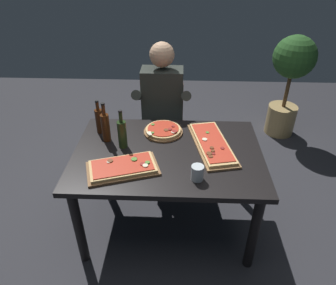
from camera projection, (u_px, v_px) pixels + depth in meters
The scene contains 12 objects.
ground_plane at pixel (168, 221), 2.72m from camera, with size 6.40×6.40×0.00m, color #2D2D33.
dining_table at pixel (168, 162), 2.37m from camera, with size 1.40×0.96×0.74m.
pizza_rectangular_front at pixel (123, 167), 2.13m from camera, with size 0.54×0.40×0.05m.
pizza_rectangular_left at pixel (212, 144), 2.37m from camera, with size 0.37×0.66×0.05m.
pizza_round_far at pixel (163, 130), 2.53m from camera, with size 0.32×0.32×0.05m.
wine_bottle_dark at pixel (106, 126), 2.38m from camera, with size 0.06×0.06×0.32m.
oil_bottle_amber at pixel (122, 133), 2.31m from camera, with size 0.07×0.07×0.31m.
vinegar_bottle_green at pixel (99, 120), 2.49m from camera, with size 0.06×0.06×0.28m.
tumbler_near_camera at pixel (197, 174), 2.03m from camera, with size 0.08×0.08×0.10m.
diner_chair at pixel (163, 124), 3.17m from camera, with size 0.44×0.44×0.87m.
seated_diner at pixel (162, 106), 2.93m from camera, with size 0.53×0.41×1.33m.
potted_plant_corner at pixel (290, 77), 3.56m from camera, with size 0.47×0.47×1.20m.
Camera 1 is at (0.08, -1.89, 2.07)m, focal length 33.34 mm.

